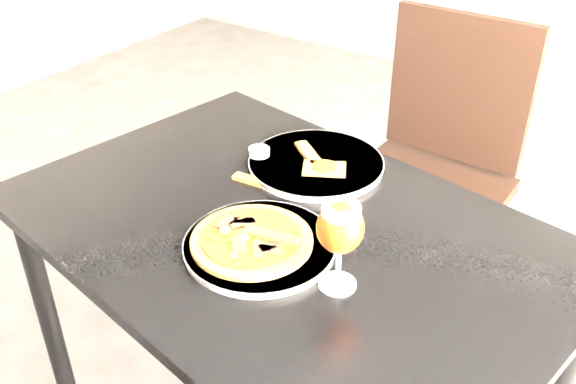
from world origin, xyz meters
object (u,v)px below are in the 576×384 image
Objects in this scene: pizza at (252,239)px; beer_glass at (340,228)px; dining_table at (283,258)px; chair_far at (432,169)px.

pizza is 0.22m from beer_glass.
beer_glass is (0.20, 0.00, 0.11)m from pizza.
pizza is at bearing -179.09° from beer_glass.
dining_table is at bearing 89.42° from pizza.
chair_far reaches higher than beer_glass.
chair_far is 4.04× the size of pizza.
chair_far is at bearing 100.53° from beer_glass.
beer_glass reaches higher than pizza.
dining_table is at bearing 152.71° from beer_glass.
chair_far is at bearing 87.05° from pizza.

